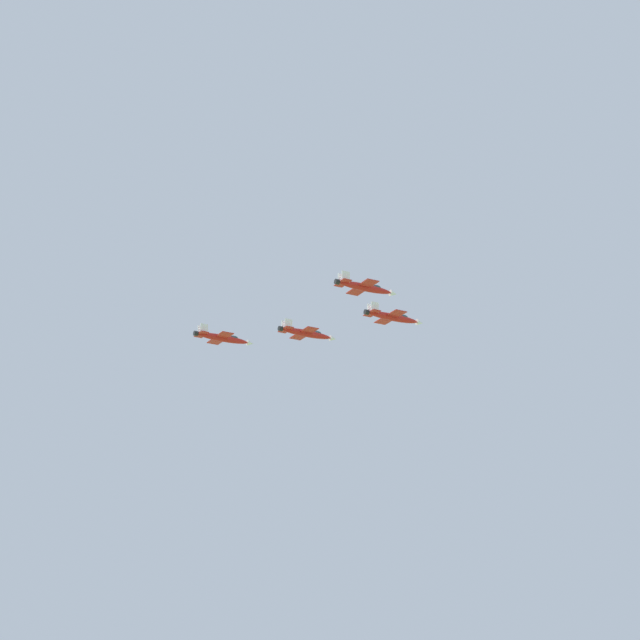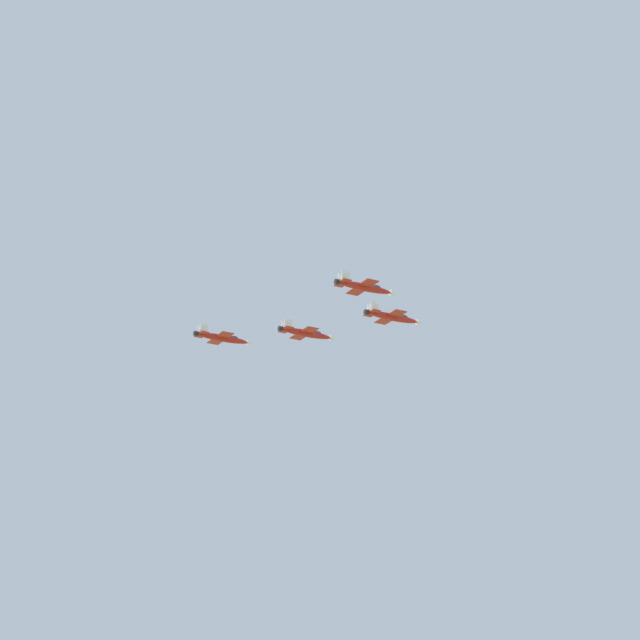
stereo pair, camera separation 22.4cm
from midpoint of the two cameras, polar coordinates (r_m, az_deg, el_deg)
The scene contains 4 objects.
jet_lead at distance 219.61m, azimuth 4.33°, elevation 0.18°, with size 9.79×15.76×3.32m.
jet_left_wingman at distance 221.98m, azimuth -0.84°, elevation -0.79°, with size 9.48×15.22×3.20m.
jet_right_wingman at distance 201.45m, azimuth 2.67°, elevation 1.96°, with size 9.34×15.08×3.17m.
jet_left_outer at distance 227.06m, azimuth -5.83°, elevation -1.07°, with size 9.57×15.34×3.23m.
Camera 1 is at (-193.30, 76.35, 34.24)m, focal length 53.77 mm.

